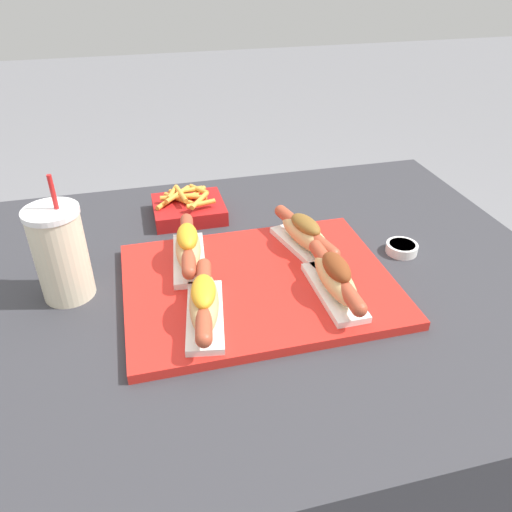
% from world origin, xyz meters
% --- Properties ---
extents(ground_plane, '(12.00, 12.00, 0.00)m').
position_xyz_m(ground_plane, '(0.00, 0.00, 0.00)').
color(ground_plane, slate).
extents(patio_table, '(1.26, 0.93, 0.70)m').
position_xyz_m(patio_table, '(0.00, 0.00, 0.35)').
color(patio_table, '#333338').
rests_on(patio_table, ground_plane).
extents(serving_tray, '(0.49, 0.37, 0.02)m').
position_xyz_m(serving_tray, '(0.03, -0.04, 0.71)').
color(serving_tray, red).
rests_on(serving_tray, patio_table).
extents(hot_dog_0, '(0.09, 0.22, 0.07)m').
position_xyz_m(hot_dog_0, '(-0.08, -0.12, 0.76)').
color(hot_dog_0, white).
rests_on(hot_dog_0, serving_tray).
extents(hot_dog_1, '(0.06, 0.22, 0.07)m').
position_xyz_m(hot_dog_1, '(0.15, -0.11, 0.76)').
color(hot_dog_1, white).
rests_on(hot_dog_1, serving_tray).
extents(hot_dog_2, '(0.08, 0.22, 0.08)m').
position_xyz_m(hot_dog_2, '(-0.09, 0.05, 0.76)').
color(hot_dog_2, white).
rests_on(hot_dog_2, serving_tray).
extents(hot_dog_3, '(0.10, 0.21, 0.07)m').
position_xyz_m(hot_dog_3, '(0.15, 0.05, 0.76)').
color(hot_dog_3, white).
rests_on(hot_dog_3, serving_tray).
extents(sauce_bowl, '(0.06, 0.06, 0.02)m').
position_xyz_m(sauce_bowl, '(0.35, 0.01, 0.71)').
color(sauce_bowl, white).
rests_on(sauce_bowl, patio_table).
extents(drink_cup, '(0.09, 0.09, 0.23)m').
position_xyz_m(drink_cup, '(-0.31, 0.03, 0.79)').
color(drink_cup, beige).
rests_on(drink_cup, patio_table).
extents(fries_basket, '(0.16, 0.14, 0.06)m').
position_xyz_m(fries_basket, '(-0.06, 0.28, 0.72)').
color(fries_basket, '#B21919').
rests_on(fries_basket, patio_table).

